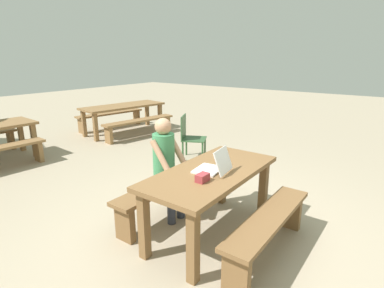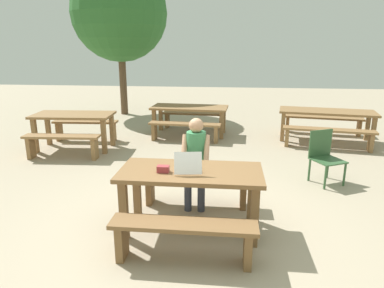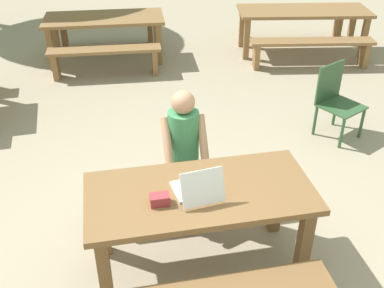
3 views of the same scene
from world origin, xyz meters
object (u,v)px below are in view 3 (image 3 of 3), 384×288
Objects in this scene: small_pouch at (160,200)px; plastic_chair at (336,100)px; picnic_table_front at (200,204)px; person_seated at (184,150)px; picnic_table_rear at (104,23)px; laptop at (198,188)px; picnic_table_mid at (303,16)px.

small_pouch is 0.16× the size of plastic_chair.
small_pouch is (-0.31, -0.09, 0.16)m from picnic_table_front.
picnic_table_rear is at bearing 97.59° from person_seated.
plastic_chair is 0.45× the size of picnic_table_rear.
small_pouch is (-0.28, -0.05, -0.02)m from laptop.
laptop is 0.31× the size of person_seated.
picnic_table_mid is (3.00, 4.53, -0.18)m from small_pouch.
small_pouch is at bearing -167.83° from plastic_chair.
picnic_table_mid is (2.72, 4.48, -0.21)m from laptop.
picnic_table_front is 0.75× the size of picnic_table_mid.
picnic_table_front is 0.36m from small_pouch.
picnic_table_front is at bearing 16.83° from small_pouch.
picnic_table_rear is at bearing 96.61° from picnic_table_front.
person_seated is 4.66m from picnic_table_mid.
plastic_chair reaches higher than small_pouch.
person_seated is at bearing 67.02° from small_pouch.
picnic_table_front is 1.97× the size of plastic_chair.
person_seated reaches higher than picnic_table_front.
laptop reaches higher than picnic_table_front.
small_pouch is 5.43m from picnic_table_mid.
plastic_chair is 0.38× the size of picnic_table_mid.
picnic_table_rear is (-3.24, 0.26, -0.01)m from picnic_table_mid.
picnic_table_front is at bearing -127.06° from laptop.
plastic_chair is (2.00, 1.14, -0.27)m from person_seated.
small_pouch is at bearing 1.47° from laptop.
picnic_table_rear is at bearing 92.80° from small_pouch.
small_pouch reaches higher than picnic_table_mid.
picnic_table_front reaches higher than picnic_table_rear.
picnic_table_rear is (-2.54, 2.92, 0.16)m from plastic_chair.
plastic_chair is at bearing 29.68° from person_seated.
picnic_table_rear is at bearing -175.39° from picnic_table_mid.
laptop is 0.20× the size of picnic_table_rear.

